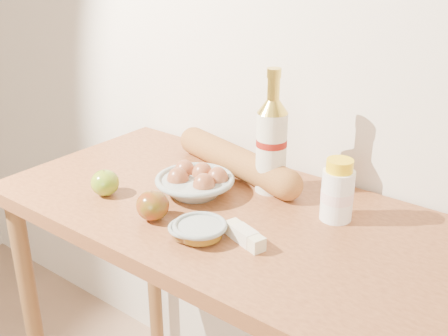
# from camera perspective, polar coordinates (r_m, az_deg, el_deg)

# --- Properties ---
(back_wall) EXTENTS (3.50, 0.02, 2.60)m
(back_wall) POSITION_cam_1_polar(r_m,az_deg,el_deg) (1.50, 8.79, 14.27)
(back_wall) COLOR silver
(back_wall) RESTS_ON ground
(table) EXTENTS (1.20, 0.60, 0.90)m
(table) POSITION_cam_1_polar(r_m,az_deg,el_deg) (1.42, 0.75, -8.65)
(table) COLOR #9E5D33
(table) RESTS_ON ground
(bourbon_bottle) EXTENTS (0.10, 0.10, 0.32)m
(bourbon_bottle) POSITION_cam_1_polar(r_m,az_deg,el_deg) (1.41, 4.85, 2.53)
(bourbon_bottle) COLOR beige
(bourbon_bottle) RESTS_ON table
(cream_bottle) EXTENTS (0.10, 0.10, 0.15)m
(cream_bottle) POSITION_cam_1_polar(r_m,az_deg,el_deg) (1.32, 11.45, -2.40)
(cream_bottle) COLOR white
(cream_bottle) RESTS_ON table
(egg_bowl) EXTENTS (0.23, 0.23, 0.07)m
(egg_bowl) POSITION_cam_1_polar(r_m,az_deg,el_deg) (1.43, -2.89, -1.48)
(egg_bowl) COLOR #8F9C95
(egg_bowl) RESTS_ON table
(baguette) EXTENTS (0.48, 0.19, 0.08)m
(baguette) POSITION_cam_1_polar(r_m,az_deg,el_deg) (1.54, 1.25, 0.75)
(baguette) COLOR #A76C33
(baguette) RESTS_ON table
(apple_yellowgreen) EXTENTS (0.09, 0.09, 0.07)m
(apple_yellowgreen) POSITION_cam_1_polar(r_m,az_deg,el_deg) (1.45, -11.99, -1.47)
(apple_yellowgreen) COLOR olive
(apple_yellowgreen) RESTS_ON table
(apple_redgreen_front) EXTENTS (0.10, 0.10, 0.07)m
(apple_redgreen_front) POSITION_cam_1_polar(r_m,az_deg,el_deg) (1.31, -7.26, -3.79)
(apple_redgreen_front) COLOR maroon
(apple_redgreen_front) RESTS_ON table
(sugar_bowl) EXTENTS (0.10, 0.10, 0.03)m
(sugar_bowl) POSITION_cam_1_polar(r_m,az_deg,el_deg) (1.24, -3.46, -6.39)
(sugar_bowl) COLOR gray
(sugar_bowl) RESTS_ON table
(syrup_bowl) EXTENTS (0.16, 0.16, 0.03)m
(syrup_bowl) POSITION_cam_1_polar(r_m,az_deg,el_deg) (1.24, -2.46, -6.30)
(syrup_bowl) COLOR gray
(syrup_bowl) RESTS_ON table
(butter_stick) EXTENTS (0.12, 0.06, 0.03)m
(butter_stick) POSITION_cam_1_polar(r_m,az_deg,el_deg) (1.22, 2.11, -6.89)
(butter_stick) COLOR beige
(butter_stick) RESTS_ON table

